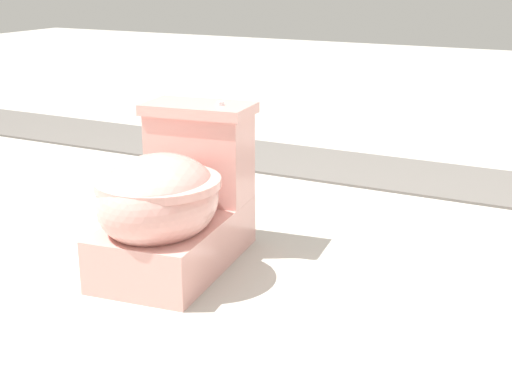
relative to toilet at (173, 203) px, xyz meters
name	(u,v)px	position (x,y,z in m)	size (l,w,h in m)	color
ground_plane	(199,270)	(-0.01, 0.09, -0.22)	(14.00, 14.00, 0.00)	#B7B2A8
gravel_strip	(450,181)	(-1.38, 0.59, -0.21)	(0.56, 8.00, 0.01)	#605B56
toilet	(173,203)	(0.00, 0.00, 0.00)	(0.67, 0.45, 0.52)	#E09E93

